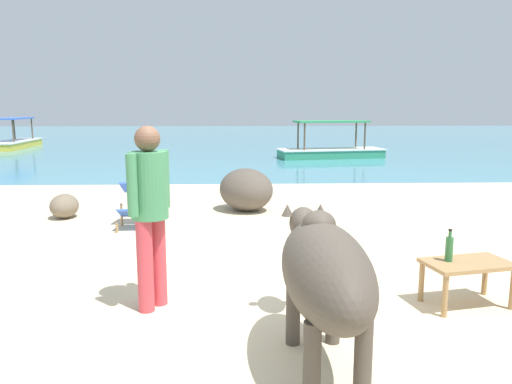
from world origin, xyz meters
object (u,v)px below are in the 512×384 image
(person_standing, at_px, (150,204))
(boat_green, at_px, (331,150))
(low_bench_table, at_px, (467,269))
(deck_chair_far, at_px, (138,201))
(bottle, at_px, (449,248))
(boat_yellow, at_px, (15,142))
(cow, at_px, (324,270))

(person_standing, xyz_separation_m, boat_green, (4.00, 12.98, -0.70))
(low_bench_table, relative_size, deck_chair_far, 1.05)
(bottle, relative_size, deck_chair_far, 0.37)
(bottle, bearing_deg, low_bench_table, -6.58)
(boat_yellow, bearing_deg, cow, -154.15)
(cow, height_order, low_bench_table, cow)
(bottle, distance_m, person_standing, 2.68)
(cow, relative_size, deck_chair_far, 2.36)
(low_bench_table, bearing_deg, boat_green, 73.01)
(person_standing, bearing_deg, cow, 171.18)
(cow, bearing_deg, boat_green, -12.23)
(person_standing, relative_size, boat_yellow, 0.44)
(cow, bearing_deg, deck_chair_far, 24.84)
(low_bench_table, height_order, bottle, bottle)
(low_bench_table, xyz_separation_m, bottle, (-0.17, 0.02, 0.19))
(cow, xyz_separation_m, bottle, (1.31, 1.05, -0.17))
(cow, relative_size, low_bench_table, 2.25)
(low_bench_table, distance_m, boat_yellow, 21.06)
(deck_chair_far, distance_m, boat_yellow, 16.55)
(person_standing, bearing_deg, bottle, -150.43)
(deck_chair_far, bearing_deg, cow, 23.15)
(cow, distance_m, boat_yellow, 21.19)
(low_bench_table, relative_size, boat_green, 0.22)
(cow, bearing_deg, boat_yellow, 27.11)
(cow, relative_size, boat_green, 0.49)
(boat_green, bearing_deg, boat_yellow, 150.93)
(person_standing, bearing_deg, deck_chair_far, -46.53)
(cow, height_order, bottle, cow)
(low_bench_table, height_order, deck_chair_far, deck_chair_far)
(bottle, distance_m, boat_green, 13.08)
(deck_chair_far, relative_size, boat_yellow, 0.21)
(bottle, bearing_deg, deck_chair_far, 137.34)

